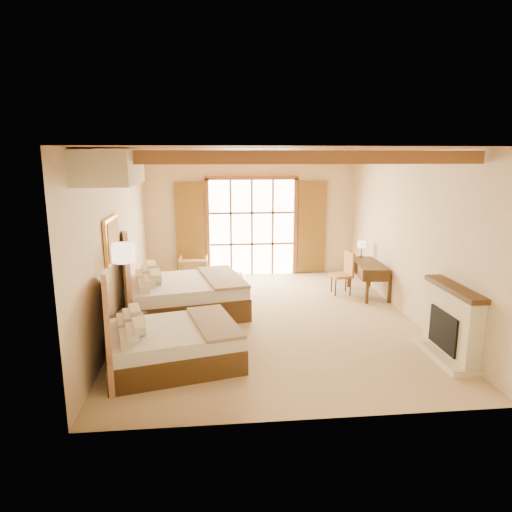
{
  "coord_description": "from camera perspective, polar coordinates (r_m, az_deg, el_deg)",
  "views": [
    {
      "loc": [
        -1.09,
        -8.34,
        3.09
      ],
      "look_at": [
        -0.22,
        0.2,
        1.21
      ],
      "focal_mm": 32.0,
      "sensor_mm": 36.0,
      "label": 1
    }
  ],
  "objects": [
    {
      "name": "floor",
      "position": [
        8.96,
        1.55,
        -7.84
      ],
      "size": [
        7.0,
        7.0,
        0.0
      ],
      "primitive_type": "plane",
      "color": "tan",
      "rests_on": "ground"
    },
    {
      "name": "desk_lamp",
      "position": [
        11.09,
        13.08,
        1.34
      ],
      "size": [
        0.19,
        0.19,
        0.38
      ],
      "color": "#322614",
      "rests_on": "desk"
    },
    {
      "name": "ceiling",
      "position": [
        8.41,
        1.68,
        13.08
      ],
      "size": [
        7.0,
        7.0,
        0.0
      ],
      "primitive_type": "plane",
      "rotation": [
        3.14,
        0.0,
        0.0
      ],
      "color": "#BC7D41",
      "rests_on": "ground"
    },
    {
      "name": "bed_far",
      "position": [
        9.21,
        -9.98,
        -4.47
      ],
      "size": [
        2.61,
        2.15,
        1.51
      ],
      "rotation": [
        0.0,
        0.0,
        0.2
      ],
      "color": "#432A13",
      "rests_on": "floor"
    },
    {
      "name": "painting",
      "position": [
        7.87,
        -17.55,
        1.96
      ],
      "size": [
        0.06,
        0.95,
        0.75
      ],
      "color": "gold",
      "rests_on": "wall_left"
    },
    {
      "name": "bed_near",
      "position": [
        7.1,
        -11.62,
        -10.33
      ],
      "size": [
        2.26,
        1.87,
        1.28
      ],
      "rotation": [
        0.0,
        0.0,
        0.24
      ],
      "color": "#432A13",
      "rests_on": "floor"
    },
    {
      "name": "fireplace",
      "position": [
        7.78,
        23.15,
        -8.07
      ],
      "size": [
        0.46,
        1.4,
        1.16
      ],
      "color": "#F4E8BF",
      "rests_on": "ground"
    },
    {
      "name": "wall_right",
      "position": [
        9.3,
        18.67,
        2.47
      ],
      "size": [
        0.0,
        7.0,
        7.0
      ],
      "primitive_type": "plane",
      "rotation": [
        1.57,
        0.0,
        -1.57
      ],
      "color": "beige",
      "rests_on": "ground"
    },
    {
      "name": "floor_lamp",
      "position": [
        7.7,
        -16.22,
        -0.39
      ],
      "size": [
        0.36,
        0.36,
        1.72
      ],
      "color": "#322614",
      "rests_on": "floor"
    },
    {
      "name": "desk",
      "position": [
        10.67,
        13.85,
        -2.64
      ],
      "size": [
        0.73,
        1.43,
        0.74
      ],
      "rotation": [
        0.0,
        0.0,
        -0.1
      ],
      "color": "#432A13",
      "rests_on": "floor"
    },
    {
      "name": "armchair",
      "position": [
        11.46,
        -7.8,
        -1.72
      ],
      "size": [
        0.71,
        0.73,
        0.65
      ],
      "primitive_type": "imported",
      "rotation": [
        0.0,
        0.0,
        -3.16
      ],
      "color": "#A08149",
      "rests_on": "floor"
    },
    {
      "name": "nightstand",
      "position": [
        7.85,
        -15.64,
        -9.1
      ],
      "size": [
        0.6,
        0.6,
        0.57
      ],
      "primitive_type": "cube",
      "rotation": [
        0.0,
        0.0,
        -0.31
      ],
      "color": "#432A13",
      "rests_on": "floor"
    },
    {
      "name": "ceiling_beams",
      "position": [
        8.41,
        1.67,
        12.27
      ],
      "size": [
        5.39,
        4.6,
        0.18
      ],
      "primitive_type": null,
      "color": "olive",
      "rests_on": "ceiling"
    },
    {
      "name": "wall_left",
      "position": [
        8.63,
        -16.81,
        1.87
      ],
      "size": [
        0.0,
        7.0,
        7.0
      ],
      "primitive_type": "plane",
      "rotation": [
        1.57,
        0.0,
        1.57
      ],
      "color": "beige",
      "rests_on": "ground"
    },
    {
      "name": "ottoman",
      "position": [
        10.86,
        -3.33,
        -3.21
      ],
      "size": [
        0.63,
        0.63,
        0.37
      ],
      "primitive_type": "cube",
      "rotation": [
        0.0,
        0.0,
        -0.28
      ],
      "color": "#B2724D",
      "rests_on": "floor"
    },
    {
      "name": "french_doors",
      "position": [
        11.97,
        -0.52,
        3.51
      ],
      "size": [
        3.95,
        0.08,
        2.6
      ],
      "color": "white",
      "rests_on": "ground"
    },
    {
      "name": "wall_back",
      "position": [
        11.98,
        -0.55,
        5.2
      ],
      "size": [
        5.5,
        0.0,
        5.5
      ],
      "primitive_type": "plane",
      "rotation": [
        1.57,
        0.0,
        0.0
      ],
      "color": "beige",
      "rests_on": "ground"
    },
    {
      "name": "desk_chair",
      "position": [
        10.64,
        10.7,
        -3.08
      ],
      "size": [
        0.5,
        0.49,
        0.97
      ],
      "rotation": [
        0.0,
        0.0,
        0.17
      ],
      "color": "#B47B48",
      "rests_on": "floor"
    },
    {
      "name": "canopy_valance",
      "position": [
        6.47,
        -17.79,
        10.51
      ],
      "size": [
        0.7,
        1.4,
        0.45
      ],
      "primitive_type": "cube",
      "color": "beige",
      "rests_on": "ceiling"
    }
  ]
}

